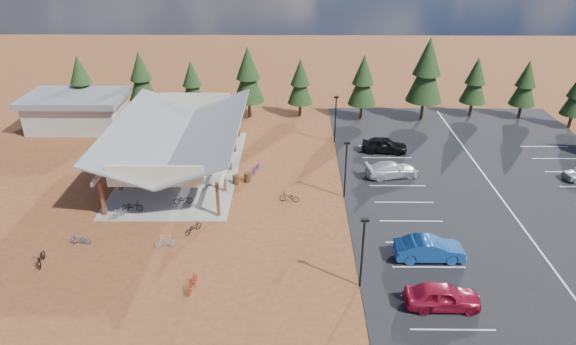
{
  "coord_description": "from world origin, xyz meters",
  "views": [
    {
      "loc": [
        0.61,
        -36.85,
        21.64
      ],
      "look_at": [
        0.15,
        1.94,
        2.33
      ],
      "focal_mm": 32.0,
      "sensor_mm": 36.0,
      "label": 1
    }
  ],
  "objects_px": {
    "bike_pavilion": "(179,133)",
    "bike_11": "(193,282)",
    "bike_1": "(149,169)",
    "bike_9": "(118,213)",
    "bike_14": "(256,168)",
    "bike_7": "(204,147)",
    "lamp_post_2": "(336,116)",
    "trash_bin_1": "(247,177)",
    "bike_16": "(289,197)",
    "bike_5": "(186,173)",
    "bike_13": "(166,242)",
    "bike_3": "(163,144)",
    "bike_0": "(132,206)",
    "bike_12": "(193,228)",
    "car_1": "(429,249)",
    "car_0": "(442,296)",
    "bike_8": "(41,258)",
    "bike_6": "(222,150)",
    "bike_4": "(183,199)",
    "trash_bin_0": "(236,180)",
    "car_4": "(384,145)",
    "lamp_post_0": "(363,248)",
    "car_3": "(391,170)",
    "bike_10": "(80,240)",
    "lamp_post_1": "(346,166)",
    "bike_2": "(154,163)",
    "outbuilding": "(77,111)"
  },
  "relations": [
    {
      "from": "trash_bin_1",
      "to": "bike_6",
      "type": "relative_size",
      "value": 0.54
    },
    {
      "from": "outbuilding",
      "to": "trash_bin_0",
      "type": "height_order",
      "value": "outbuilding"
    },
    {
      "from": "lamp_post_0",
      "to": "bike_12",
      "type": "relative_size",
      "value": 3.17
    },
    {
      "from": "bike_1",
      "to": "bike_12",
      "type": "bearing_deg",
      "value": -135.19
    },
    {
      "from": "lamp_post_1",
      "to": "trash_bin_1",
      "type": "distance_m",
      "value": 9.33
    },
    {
      "from": "lamp_post_0",
      "to": "bike_12",
      "type": "distance_m",
      "value": 13.79
    },
    {
      "from": "bike_1",
      "to": "bike_5",
      "type": "bearing_deg",
      "value": -89.63
    },
    {
      "from": "bike_1",
      "to": "bike_9",
      "type": "xyz_separation_m",
      "value": [
        -0.47,
        -7.85,
        -0.09
      ]
    },
    {
      "from": "car_1",
      "to": "lamp_post_0",
      "type": "bearing_deg",
      "value": 119.3
    },
    {
      "from": "lamp_post_2",
      "to": "car_1",
      "type": "xyz_separation_m",
      "value": [
        5.16,
        -21.0,
        -2.13
      ]
    },
    {
      "from": "bike_5",
      "to": "bike_13",
      "type": "bearing_deg",
      "value": -168.11
    },
    {
      "from": "bike_14",
      "to": "bike_7",
      "type": "bearing_deg",
      "value": 154.46
    },
    {
      "from": "trash_bin_1",
      "to": "bike_16",
      "type": "relative_size",
      "value": 0.54
    },
    {
      "from": "bike_14",
      "to": "bike_16",
      "type": "distance_m",
      "value": 6.48
    },
    {
      "from": "bike_9",
      "to": "bike_11",
      "type": "height_order",
      "value": "bike_11"
    },
    {
      "from": "bike_pavilion",
      "to": "bike_12",
      "type": "bearing_deg",
      "value": -74.63
    },
    {
      "from": "bike_pavilion",
      "to": "bike_11",
      "type": "bearing_deg",
      "value": -76.68
    },
    {
      "from": "bike_6",
      "to": "bike_7",
      "type": "xyz_separation_m",
      "value": [
        -2.0,
        0.78,
        0.02
      ]
    },
    {
      "from": "bike_pavilion",
      "to": "bike_13",
      "type": "height_order",
      "value": "bike_pavilion"
    },
    {
      "from": "trash_bin_0",
      "to": "car_1",
      "type": "height_order",
      "value": "car_1"
    },
    {
      "from": "bike_pavilion",
      "to": "car_4",
      "type": "bearing_deg",
      "value": 12.48
    },
    {
      "from": "trash_bin_1",
      "to": "bike_12",
      "type": "xyz_separation_m",
      "value": [
        -3.46,
        -8.43,
        -0.02
      ]
    },
    {
      "from": "lamp_post_1",
      "to": "bike_1",
      "type": "xyz_separation_m",
      "value": [
        -17.91,
        4.05,
        -2.43
      ]
    },
    {
      "from": "bike_3",
      "to": "car_4",
      "type": "relative_size",
      "value": 0.33
    },
    {
      "from": "bike_pavilion",
      "to": "bike_8",
      "type": "xyz_separation_m",
      "value": [
        -6.86,
        -14.9,
        -3.33
      ]
    },
    {
      "from": "bike_10",
      "to": "bike_13",
      "type": "height_order",
      "value": "bike_13"
    },
    {
      "from": "trash_bin_0",
      "to": "bike_6",
      "type": "height_order",
      "value": "bike_6"
    },
    {
      "from": "lamp_post_1",
      "to": "lamp_post_2",
      "type": "distance_m",
      "value": 12.0
    },
    {
      "from": "bike_12",
      "to": "bike_14",
      "type": "height_order",
      "value": "bike_14"
    },
    {
      "from": "bike_3",
      "to": "bike_13",
      "type": "relative_size",
      "value": 0.92
    },
    {
      "from": "car_1",
      "to": "bike_16",
      "type": "bearing_deg",
      "value": 50.06
    },
    {
      "from": "bike_pavilion",
      "to": "bike_6",
      "type": "distance_m",
      "value": 5.86
    },
    {
      "from": "bike_pavilion",
      "to": "lamp_post_2",
      "type": "relative_size",
      "value": 3.77
    },
    {
      "from": "bike_4",
      "to": "bike_9",
      "type": "xyz_separation_m",
      "value": [
        -4.76,
        -2.23,
        -0.06
      ]
    },
    {
      "from": "bike_8",
      "to": "bike_2",
      "type": "bearing_deg",
      "value": 62.65
    },
    {
      "from": "trash_bin_0",
      "to": "car_4",
      "type": "xyz_separation_m",
      "value": [
        14.48,
        7.21,
        0.37
      ]
    },
    {
      "from": "bike_14",
      "to": "car_0",
      "type": "distance_m",
      "value": 22.58
    },
    {
      "from": "lamp_post_2",
      "to": "bike_3",
      "type": "relative_size",
      "value": 3.35
    },
    {
      "from": "bike_4",
      "to": "trash_bin_0",
      "type": "bearing_deg",
      "value": -57.93
    },
    {
      "from": "bike_6",
      "to": "bike_14",
      "type": "distance_m",
      "value": 5.28
    },
    {
      "from": "bike_3",
      "to": "bike_12",
      "type": "relative_size",
      "value": 0.95
    },
    {
      "from": "car_3",
      "to": "car_1",
      "type": "bearing_deg",
      "value": 170.41
    },
    {
      "from": "bike_1",
      "to": "bike_9",
      "type": "bearing_deg",
      "value": -169.51
    },
    {
      "from": "bike_1",
      "to": "bike_9",
      "type": "relative_size",
      "value": 0.99
    },
    {
      "from": "bike_0",
      "to": "bike_12",
      "type": "height_order",
      "value": "bike_0"
    },
    {
      "from": "bike_16",
      "to": "trash_bin_1",
      "type": "bearing_deg",
      "value": -125.3
    },
    {
      "from": "trash_bin_1",
      "to": "bike_6",
      "type": "distance_m",
      "value": 6.54
    },
    {
      "from": "lamp_post_1",
      "to": "bike_1",
      "type": "distance_m",
      "value": 18.52
    },
    {
      "from": "trash_bin_0",
      "to": "bike_2",
      "type": "height_order",
      "value": "bike_2"
    },
    {
      "from": "bike_13",
      "to": "car_4",
      "type": "height_order",
      "value": "car_4"
    }
  ]
}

